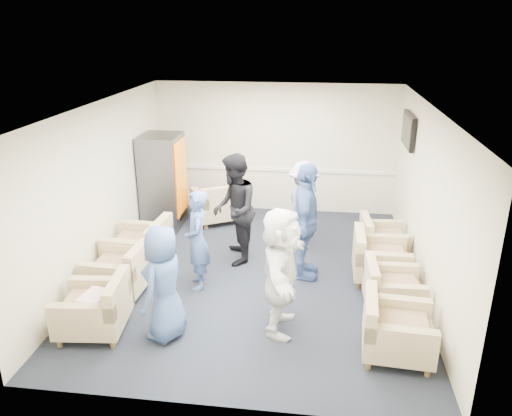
# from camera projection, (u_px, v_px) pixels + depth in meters

# --- Properties ---
(floor) EXTENTS (6.00, 6.00, 0.00)m
(floor) POSITION_uv_depth(u_px,v_px,m) (258.00, 274.00, 8.09)
(floor) COLOR black
(floor) RESTS_ON ground
(ceiling) EXTENTS (6.00, 6.00, 0.00)m
(ceiling) POSITION_uv_depth(u_px,v_px,m) (258.00, 106.00, 7.14)
(ceiling) COLOR white
(ceiling) RESTS_ON back_wall
(back_wall) EXTENTS (5.00, 0.02, 2.70)m
(back_wall) POSITION_uv_depth(u_px,v_px,m) (276.00, 149.00, 10.40)
(back_wall) COLOR beige
(back_wall) RESTS_ON floor
(front_wall) EXTENTS (5.00, 0.02, 2.70)m
(front_wall) POSITION_uv_depth(u_px,v_px,m) (219.00, 296.00, 4.83)
(front_wall) COLOR beige
(front_wall) RESTS_ON floor
(left_wall) EXTENTS (0.02, 6.00, 2.70)m
(left_wall) POSITION_uv_depth(u_px,v_px,m) (102.00, 189.00, 7.91)
(left_wall) COLOR beige
(left_wall) RESTS_ON floor
(right_wall) EXTENTS (0.02, 6.00, 2.70)m
(right_wall) POSITION_uv_depth(u_px,v_px,m) (427.00, 203.00, 7.31)
(right_wall) COLOR beige
(right_wall) RESTS_ON floor
(chair_rail) EXTENTS (4.98, 0.04, 0.06)m
(chair_rail) POSITION_uv_depth(u_px,v_px,m) (275.00, 170.00, 10.54)
(chair_rail) COLOR silver
(chair_rail) RESTS_ON back_wall
(tv) EXTENTS (0.10, 1.00, 0.58)m
(tv) POSITION_uv_depth(u_px,v_px,m) (408.00, 130.00, 8.75)
(tv) COLOR black
(tv) RESTS_ON right_wall
(armchair_left_near) EXTENTS (0.91, 0.91, 0.67)m
(armchair_left_near) POSITION_uv_depth(u_px,v_px,m) (97.00, 310.00, 6.48)
(armchair_left_near) COLOR tan
(armchair_left_near) RESTS_ON floor
(armchair_left_mid) EXTENTS (0.88, 0.88, 0.67)m
(armchair_left_mid) POSITION_uv_depth(u_px,v_px,m) (122.00, 272.00, 7.44)
(armchair_left_mid) COLOR tan
(armchair_left_mid) RESTS_ON floor
(armchair_left_far) EXTENTS (0.97, 0.97, 0.73)m
(armchair_left_far) POSITION_uv_depth(u_px,v_px,m) (142.00, 249.00, 8.13)
(armchair_left_far) COLOR tan
(armchair_left_far) RESTS_ON floor
(armchair_right_near) EXTENTS (0.88, 0.88, 0.66)m
(armchair_right_near) POSITION_uv_depth(u_px,v_px,m) (393.00, 331.00, 6.03)
(armchair_right_near) COLOR tan
(armchair_right_near) RESTS_ON floor
(armchair_right_midnear) EXTENTS (0.80, 0.80, 0.62)m
(armchair_right_midnear) POSITION_uv_depth(u_px,v_px,m) (390.00, 290.00, 6.98)
(armchair_right_midnear) COLOR tan
(armchair_right_midnear) RESTS_ON floor
(armchair_right_midfar) EXTENTS (0.85, 0.85, 0.67)m
(armchair_right_midfar) POSITION_uv_depth(u_px,v_px,m) (377.00, 260.00, 7.82)
(armchair_right_midfar) COLOR tan
(armchair_right_midfar) RESTS_ON floor
(armchair_right_far) EXTENTS (0.82, 0.82, 0.61)m
(armchair_right_far) POSITION_uv_depth(u_px,v_px,m) (381.00, 241.00, 8.56)
(armchair_right_far) COLOR tan
(armchair_right_far) RESTS_ON floor
(armchair_corner) EXTENTS (1.20, 1.20, 0.70)m
(armchair_corner) POSITION_uv_depth(u_px,v_px,m) (218.00, 205.00, 10.09)
(armchair_corner) COLOR tan
(armchair_corner) RESTS_ON floor
(vending_machine) EXTENTS (0.74, 0.87, 1.83)m
(vending_machine) POSITION_uv_depth(u_px,v_px,m) (163.00, 181.00, 9.73)
(vending_machine) COLOR #52525A
(vending_machine) RESTS_ON floor
(backpack) EXTENTS (0.27, 0.21, 0.43)m
(backpack) POSITION_uv_depth(u_px,v_px,m) (158.00, 256.00, 8.21)
(backpack) COLOR black
(backpack) RESTS_ON floor
(pillow) EXTENTS (0.36, 0.44, 0.12)m
(pillow) POSITION_uv_depth(u_px,v_px,m) (95.00, 299.00, 6.41)
(pillow) COLOR white
(pillow) RESTS_ON armchair_left_near
(person_front_left) EXTENTS (0.67, 0.85, 1.53)m
(person_front_left) POSITION_uv_depth(u_px,v_px,m) (164.00, 283.00, 6.25)
(person_front_left) COLOR #3C5792
(person_front_left) RESTS_ON floor
(person_mid_left) EXTENTS (0.50, 0.64, 1.54)m
(person_mid_left) POSITION_uv_depth(u_px,v_px,m) (197.00, 240.00, 7.46)
(person_mid_left) COLOR #3C5792
(person_mid_left) RESTS_ON floor
(person_back_left) EXTENTS (0.86, 1.02, 1.86)m
(person_back_left) POSITION_uv_depth(u_px,v_px,m) (234.00, 210.00, 8.22)
(person_back_left) COLOR black
(person_back_left) RESTS_ON floor
(person_back_right) EXTENTS (0.95, 1.17, 1.58)m
(person_back_right) POSITION_uv_depth(u_px,v_px,m) (304.00, 205.00, 8.83)
(person_back_right) COLOR silver
(person_back_right) RESTS_ON floor
(person_mid_right) EXTENTS (0.47, 1.11, 1.88)m
(person_mid_right) POSITION_uv_depth(u_px,v_px,m) (305.00, 222.00, 7.70)
(person_mid_right) COLOR #3C5792
(person_mid_right) RESTS_ON floor
(person_front_right) EXTENTS (0.56, 1.60, 1.71)m
(person_front_right) POSITION_uv_depth(u_px,v_px,m) (281.00, 271.00, 6.37)
(person_front_right) COLOR white
(person_front_right) RESTS_ON floor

